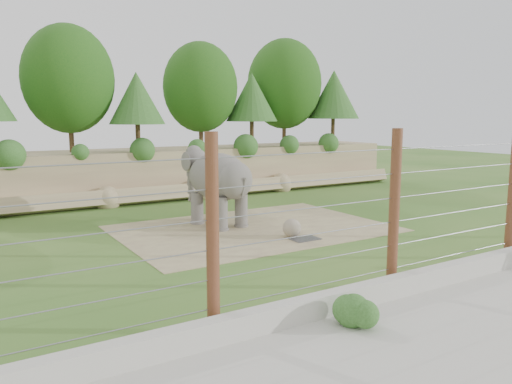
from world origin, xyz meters
TOP-DOWN VIEW (x-y plane):
  - ground at (0.00, 0.00)m, footprint 90.00×90.00m
  - back_embankment at (0.59, 12.68)m, footprint 30.00×5.52m
  - dirt_patch at (0.50, 3.00)m, footprint 10.00×7.00m
  - drain_grate at (1.14, 0.54)m, footprint 1.00×0.60m
  - elephant at (-0.35, 4.23)m, footprint 2.17×3.92m
  - stone_ball at (0.93, 1.06)m, footprint 0.66×0.66m
  - retaining_wall at (0.00, -5.00)m, footprint 26.00×0.35m
  - walkway at (0.00, -7.00)m, footprint 26.00×4.00m
  - barrier_fence at (0.00, -4.50)m, footprint 20.26×0.26m
  - walkway_shrub at (-2.41, -5.80)m, footprint 0.69×0.69m

SIDE VIEW (x-z plane):
  - ground at x=0.00m, z-range 0.00..0.00m
  - walkway at x=0.00m, z-range 0.00..0.01m
  - dirt_patch at x=0.50m, z-range 0.00..0.02m
  - drain_grate at x=1.14m, z-range 0.02..0.05m
  - retaining_wall at x=0.00m, z-range 0.00..0.50m
  - stone_ball at x=0.93m, z-range 0.02..0.68m
  - walkway_shrub at x=-2.41m, z-range 0.01..0.70m
  - elephant at x=-0.35m, z-range 0.00..3.01m
  - barrier_fence at x=0.00m, z-range 0.00..4.00m
  - back_embankment at x=0.59m, z-range -0.42..8.35m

